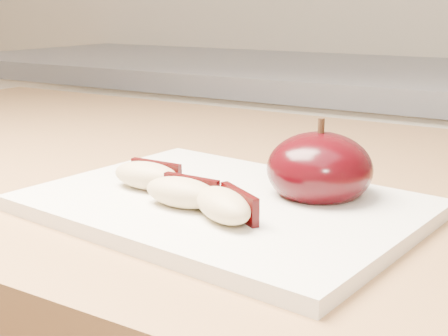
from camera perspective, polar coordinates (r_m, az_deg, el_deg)
The scene contains 5 objects.
cutting_board at distance 0.51m, azimuth 0.00°, elevation -3.40°, with size 0.30×0.22×0.01m, color silver.
apple_half at distance 0.51m, azimuth 8.72°, elevation -0.09°, with size 0.09×0.09×0.07m.
apple_wedge_a at distance 0.53m, azimuth -6.99°, elevation -0.66°, with size 0.06×0.03×0.02m.
apple_wedge_b at distance 0.48m, azimuth -3.81°, elevation -2.21°, with size 0.06×0.03×0.02m.
apple_wedge_c at distance 0.45m, azimuth 0.07°, elevation -3.40°, with size 0.07×0.06×0.02m.
Camera 1 is at (0.20, -0.04, 1.06)m, focal length 50.00 mm.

